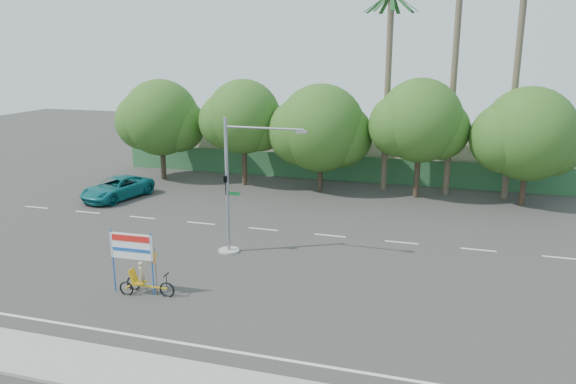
# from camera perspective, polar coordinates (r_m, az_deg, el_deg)

# --- Properties ---
(ground) EXTENTS (120.00, 120.00, 0.00)m
(ground) POSITION_cam_1_polar(r_m,az_deg,el_deg) (25.31, -4.25, -9.66)
(ground) COLOR #33302D
(ground) RESTS_ON ground
(sidewalk_near) EXTENTS (50.00, 2.40, 0.12)m
(sidewalk_near) POSITION_cam_1_polar(r_m,az_deg,el_deg) (19.31, -12.63, -18.06)
(sidewalk_near) COLOR gray
(sidewalk_near) RESTS_ON ground
(fence) EXTENTS (38.00, 0.08, 2.00)m
(fence) POSITION_cam_1_polar(r_m,az_deg,el_deg) (44.81, 5.58, 2.40)
(fence) COLOR #336B3D
(fence) RESTS_ON ground
(building_left) EXTENTS (12.00, 8.00, 4.00)m
(building_left) POSITION_cam_1_polar(r_m,az_deg,el_deg) (51.63, -4.37, 5.17)
(building_left) COLOR beige
(building_left) RESTS_ON ground
(building_right) EXTENTS (14.00, 8.00, 3.60)m
(building_right) POSITION_cam_1_polar(r_m,az_deg,el_deg) (48.27, 16.05, 3.75)
(building_right) COLOR beige
(building_right) RESTS_ON ground
(tree_far_left) EXTENTS (7.14, 6.00, 7.96)m
(tree_far_left) POSITION_cam_1_polar(r_m,az_deg,el_deg) (45.79, -12.85, 7.15)
(tree_far_left) COLOR #473828
(tree_far_left) RESTS_ON ground
(tree_left) EXTENTS (6.66, 5.60, 8.07)m
(tree_left) POSITION_cam_1_polar(r_m,az_deg,el_deg) (42.75, -4.60, 7.36)
(tree_left) COLOR #473828
(tree_left) RESTS_ON ground
(tree_center) EXTENTS (7.62, 6.40, 7.85)m
(tree_center) POSITION_cam_1_polar(r_m,az_deg,el_deg) (41.05, 3.29, 6.25)
(tree_center) COLOR #473828
(tree_center) RESTS_ON ground
(tree_right) EXTENTS (6.90, 5.80, 8.36)m
(tree_right) POSITION_cam_1_polar(r_m,az_deg,el_deg) (39.91, 13.19, 6.78)
(tree_right) COLOR #473828
(tree_right) RESTS_ON ground
(tree_far_right) EXTENTS (7.38, 6.20, 7.94)m
(tree_far_right) POSITION_cam_1_polar(r_m,az_deg,el_deg) (40.18, 23.17, 5.19)
(tree_far_right) COLOR #473828
(tree_far_right) RESTS_ON ground
(palm_tall) EXTENTS (3.73, 3.79, 17.45)m
(palm_tall) POSITION_cam_1_polar(r_m,az_deg,el_deg) (41.01, 16.71, 14.09)
(palm_tall) COLOR #70604C
(palm_tall) RESTS_ON ground
(palm_mid) EXTENTS (3.73, 3.79, 15.45)m
(palm_mid) POSITION_cam_1_polar(r_m,az_deg,el_deg) (41.18, 22.29, 12.15)
(palm_mid) COLOR #70604C
(palm_mid) RESTS_ON ground
(palm_short) EXTENTS (3.73, 3.79, 14.45)m
(palm_short) POSITION_cam_1_polar(r_m,az_deg,el_deg) (41.33, 10.17, 12.23)
(palm_short) COLOR #70604C
(palm_short) RESTS_ON ground
(traffic_signal) EXTENTS (4.72, 1.10, 7.00)m
(traffic_signal) POSITION_cam_1_polar(r_m,az_deg,el_deg) (28.59, -5.62, -0.61)
(traffic_signal) COLOR gray
(traffic_signal) RESTS_ON ground
(trike_billboard) EXTENTS (2.90, 0.68, 2.84)m
(trike_billboard) POSITION_cam_1_polar(r_m,az_deg,el_deg) (25.07, -14.93, -7.53)
(trike_billboard) COLOR black
(trike_billboard) RESTS_ON ground
(pickup_truck) EXTENTS (3.64, 5.87, 1.51)m
(pickup_truck) POSITION_cam_1_polar(r_m,az_deg,el_deg) (41.10, -16.98, 0.38)
(pickup_truck) COLOR #106B71
(pickup_truck) RESTS_ON ground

